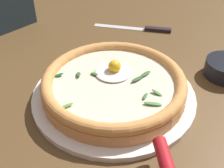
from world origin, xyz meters
name	(u,v)px	position (x,y,z in m)	size (l,w,h in m)	color
ground_plane	(118,98)	(0.00, 0.00, -0.01)	(2.40, 2.40, 0.03)	brown
pizza_plate	(112,94)	(0.00, 0.01, 0.01)	(0.34, 0.34, 0.01)	white
pizza	(112,83)	(0.00, 0.01, 0.03)	(0.30, 0.30, 0.06)	tan
table_knife	(144,29)	(0.10, -0.29, 0.00)	(0.22, 0.11, 0.01)	silver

